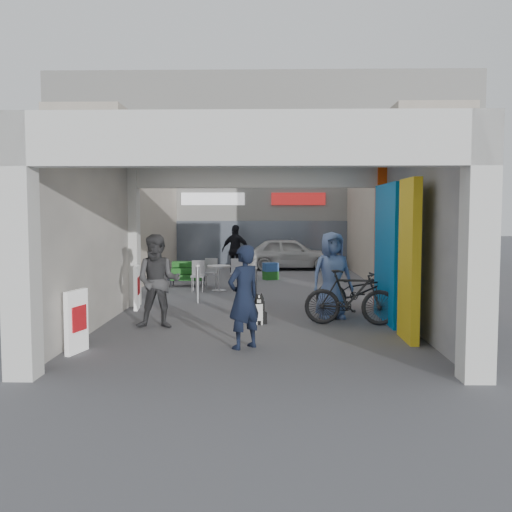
{
  "coord_description": "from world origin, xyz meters",
  "views": [
    {
      "loc": [
        0.27,
        -11.42,
        2.2
      ],
      "look_at": [
        0.01,
        1.0,
        1.27
      ],
      "focal_mm": 40.0,
      "sensor_mm": 36.0,
      "label": 1
    }
  ],
  "objects_px": {
    "cafe_set": "(216,279)",
    "man_with_dog": "(244,297)",
    "produce_stand": "(187,276)",
    "man_crates": "(236,250)",
    "border_collie": "(259,311)",
    "bicycle_front": "(361,291)",
    "white_van": "(289,254)",
    "man_back_turned": "(158,281)",
    "man_elderly": "(332,275)",
    "bicycle_rear": "(351,297)"
  },
  "relations": [
    {
      "from": "man_with_dog",
      "to": "white_van",
      "type": "distance_m",
      "value": 13.29
    },
    {
      "from": "cafe_set",
      "to": "man_with_dog",
      "type": "distance_m",
      "value": 7.33
    },
    {
      "from": "man_crates",
      "to": "bicycle_front",
      "type": "relative_size",
      "value": 0.91
    },
    {
      "from": "border_collie",
      "to": "man_elderly",
      "type": "height_order",
      "value": "man_elderly"
    },
    {
      "from": "man_back_turned",
      "to": "white_van",
      "type": "bearing_deg",
      "value": 75.17
    },
    {
      "from": "cafe_set",
      "to": "bicycle_front",
      "type": "height_order",
      "value": "bicycle_front"
    },
    {
      "from": "cafe_set",
      "to": "man_back_turned",
      "type": "bearing_deg",
      "value": -96.09
    },
    {
      "from": "produce_stand",
      "to": "man_back_turned",
      "type": "bearing_deg",
      "value": -89.56
    },
    {
      "from": "border_collie",
      "to": "man_elderly",
      "type": "distance_m",
      "value": 1.78
    },
    {
      "from": "man_elderly",
      "to": "bicycle_front",
      "type": "xyz_separation_m",
      "value": [
        0.69,
        0.43,
        -0.39
      ]
    },
    {
      "from": "man_back_turned",
      "to": "bicycle_rear",
      "type": "distance_m",
      "value": 3.78
    },
    {
      "from": "man_with_dog",
      "to": "white_van",
      "type": "height_order",
      "value": "man_with_dog"
    },
    {
      "from": "produce_stand",
      "to": "bicycle_front",
      "type": "height_order",
      "value": "bicycle_front"
    },
    {
      "from": "cafe_set",
      "to": "produce_stand",
      "type": "xyz_separation_m",
      "value": [
        -0.94,
        0.76,
        -0.01
      ]
    },
    {
      "from": "produce_stand",
      "to": "border_collie",
      "type": "xyz_separation_m",
      "value": [
        2.28,
        -5.91,
        -0.04
      ]
    },
    {
      "from": "produce_stand",
      "to": "man_crates",
      "type": "xyz_separation_m",
      "value": [
        1.32,
        2.88,
        0.61
      ]
    },
    {
      "from": "cafe_set",
      "to": "white_van",
      "type": "xyz_separation_m",
      "value": [
        2.36,
        6.01,
        0.32
      ]
    },
    {
      "from": "man_back_turned",
      "to": "man_elderly",
      "type": "height_order",
      "value": "man_elderly"
    },
    {
      "from": "border_collie",
      "to": "man_with_dog",
      "type": "relative_size",
      "value": 0.37
    },
    {
      "from": "man_crates",
      "to": "white_van",
      "type": "height_order",
      "value": "man_crates"
    },
    {
      "from": "man_with_dog",
      "to": "bicycle_front",
      "type": "height_order",
      "value": "man_with_dog"
    },
    {
      "from": "white_van",
      "to": "produce_stand",
      "type": "bearing_deg",
      "value": 147.39
    },
    {
      "from": "produce_stand",
      "to": "bicycle_rear",
      "type": "bearing_deg",
      "value": -58.23
    },
    {
      "from": "man_with_dog",
      "to": "man_back_turned",
      "type": "distance_m",
      "value": 2.38
    },
    {
      "from": "cafe_set",
      "to": "bicycle_rear",
      "type": "height_order",
      "value": "bicycle_rear"
    },
    {
      "from": "man_with_dog",
      "to": "man_crates",
      "type": "xyz_separation_m",
      "value": [
        -0.75,
        10.85,
        0.06
      ]
    },
    {
      "from": "man_with_dog",
      "to": "bicycle_front",
      "type": "relative_size",
      "value": 0.85
    },
    {
      "from": "man_elderly",
      "to": "bicycle_rear",
      "type": "xyz_separation_m",
      "value": [
        0.3,
        -0.73,
        -0.36
      ]
    },
    {
      "from": "produce_stand",
      "to": "white_van",
      "type": "distance_m",
      "value": 6.21
    },
    {
      "from": "man_with_dog",
      "to": "border_collie",
      "type": "bearing_deg",
      "value": -136.73
    },
    {
      "from": "man_back_turned",
      "to": "man_elderly",
      "type": "relative_size",
      "value": 0.99
    },
    {
      "from": "cafe_set",
      "to": "man_crates",
      "type": "relative_size",
      "value": 0.8
    },
    {
      "from": "bicycle_front",
      "to": "white_van",
      "type": "height_order",
      "value": "white_van"
    },
    {
      "from": "man_back_turned",
      "to": "white_van",
      "type": "xyz_separation_m",
      "value": [
        2.95,
        11.59,
        -0.27
      ]
    },
    {
      "from": "man_elderly",
      "to": "cafe_set",
      "type": "bearing_deg",
      "value": 105.33
    },
    {
      "from": "bicycle_front",
      "to": "white_van",
      "type": "distance_m",
      "value": 10.13
    },
    {
      "from": "man_crates",
      "to": "bicycle_front",
      "type": "xyz_separation_m",
      "value": [
        3.17,
        -7.69,
        -0.38
      ]
    },
    {
      "from": "border_collie",
      "to": "man_with_dog",
      "type": "distance_m",
      "value": 2.17
    },
    {
      "from": "cafe_set",
      "to": "man_with_dog",
      "type": "bearing_deg",
      "value": -81.16
    },
    {
      "from": "man_back_turned",
      "to": "bicycle_front",
      "type": "height_order",
      "value": "man_back_turned"
    },
    {
      "from": "cafe_set",
      "to": "produce_stand",
      "type": "bearing_deg",
      "value": 141.13
    },
    {
      "from": "cafe_set",
      "to": "man_back_turned",
      "type": "relative_size",
      "value": 0.8
    },
    {
      "from": "white_van",
      "to": "man_with_dog",
      "type": "bearing_deg",
      "value": 174.15
    },
    {
      "from": "man_back_turned",
      "to": "man_elderly",
      "type": "distance_m",
      "value": 3.62
    },
    {
      "from": "bicycle_rear",
      "to": "man_crates",
      "type": "bearing_deg",
      "value": 23.15
    },
    {
      "from": "bicycle_front",
      "to": "bicycle_rear",
      "type": "xyz_separation_m",
      "value": [
        -0.39,
        -1.16,
        0.02
      ]
    },
    {
      "from": "cafe_set",
      "to": "man_crates",
      "type": "xyz_separation_m",
      "value": [
        0.38,
        3.63,
        0.6
      ]
    },
    {
      "from": "man_crates",
      "to": "cafe_set",
      "type": "bearing_deg",
      "value": 102.71
    },
    {
      "from": "cafe_set",
      "to": "border_collie",
      "type": "relative_size",
      "value": 2.27
    },
    {
      "from": "cafe_set",
      "to": "bicycle_front",
      "type": "xyz_separation_m",
      "value": [
        3.54,
        -4.05,
        0.22
      ]
    }
  ]
}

